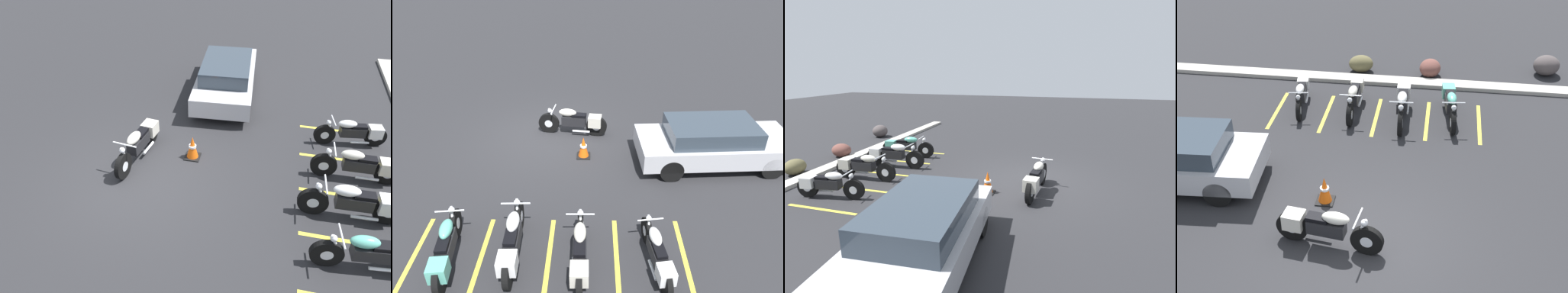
# 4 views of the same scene
# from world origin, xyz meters

# --- Properties ---
(ground) EXTENTS (60.00, 60.00, 0.00)m
(ground) POSITION_xyz_m (0.00, 0.00, 0.00)
(ground) COLOR #262628
(motorcycle_cream_featured) EXTENTS (2.23, 0.69, 0.88)m
(motorcycle_cream_featured) POSITION_xyz_m (-0.90, -0.27, 0.47)
(motorcycle_cream_featured) COLOR black
(motorcycle_cream_featured) RESTS_ON ground
(parked_bike_0) EXTENTS (0.62, 1.95, 0.77)m
(parked_bike_0) POSITION_xyz_m (-2.74, 5.26, 0.41)
(parked_bike_0) COLOR black
(parked_bike_0) RESTS_ON ground
(parked_bike_1) EXTENTS (0.60, 2.13, 0.84)m
(parked_bike_1) POSITION_xyz_m (-1.20, 5.25, 0.44)
(parked_bike_1) COLOR black
(parked_bike_1) RESTS_ON ground
(parked_bike_2) EXTENTS (0.63, 2.24, 0.88)m
(parked_bike_2) POSITION_xyz_m (0.18, 5.01, 0.47)
(parked_bike_2) COLOR black
(parked_bike_2) RESTS_ON ground
(parked_bike_3) EXTENTS (0.64, 2.15, 0.85)m
(parked_bike_3) POSITION_xyz_m (1.48, 5.21, 0.45)
(parked_bike_3) COLOR black
(parked_bike_3) RESTS_ON ground
(car_silver) EXTENTS (4.40, 2.06, 1.29)m
(car_silver) POSITION_xyz_m (-4.84, 1.36, 0.68)
(car_silver) COLOR black
(car_silver) RESTS_ON ground
(traffic_cone) EXTENTS (0.40, 0.40, 0.64)m
(traffic_cone) POSITION_xyz_m (-1.17, 1.08, 0.30)
(traffic_cone) COLOR black
(traffic_cone) RESTS_ON ground
(stall_line_0) EXTENTS (0.10, 2.10, 0.00)m
(stall_line_0) POSITION_xyz_m (-3.38, 4.92, 0.00)
(stall_line_0) COLOR gold
(stall_line_0) RESTS_ON ground
(stall_line_1) EXTENTS (0.10, 2.10, 0.00)m
(stall_line_1) POSITION_xyz_m (-1.96, 4.92, 0.00)
(stall_line_1) COLOR gold
(stall_line_1) RESTS_ON ground
(stall_line_2) EXTENTS (0.10, 2.10, 0.00)m
(stall_line_2) POSITION_xyz_m (-0.54, 4.92, 0.00)
(stall_line_2) COLOR gold
(stall_line_2) RESTS_ON ground
(stall_line_3) EXTENTS (0.10, 2.10, 0.00)m
(stall_line_3) POSITION_xyz_m (0.89, 4.92, 0.00)
(stall_line_3) COLOR gold
(stall_line_3) RESTS_ON ground
(stall_line_4) EXTENTS (0.10, 2.10, 0.00)m
(stall_line_4) POSITION_xyz_m (2.31, 4.92, 0.00)
(stall_line_4) COLOR gold
(stall_line_4) RESTS_ON ground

